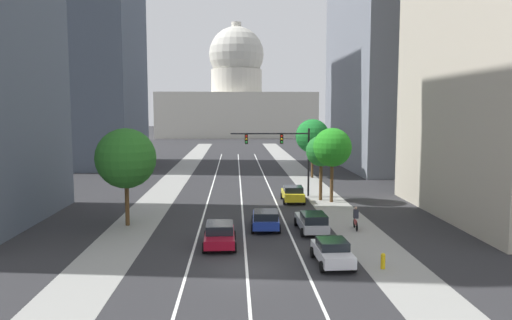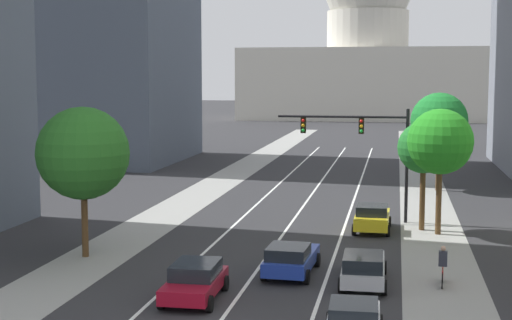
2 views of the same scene
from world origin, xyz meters
name	(u,v)px [view 1 (image 1 of 2)]	position (x,y,z in m)	size (l,w,h in m)	color
ground_plane	(240,174)	(0.00, 40.00, 0.00)	(400.00, 400.00, 0.00)	#2B2B2D
sidewalk_left	(174,180)	(-8.33, 35.00, 0.01)	(3.56, 130.00, 0.01)	gray
sidewalk_right	(305,179)	(8.33, 35.00, 0.01)	(3.56, 130.00, 0.01)	gray
lane_stripe_left	(210,193)	(-3.28, 25.00, 0.01)	(0.16, 90.00, 0.01)	white
lane_stripe_center	(241,193)	(0.00, 25.00, 0.01)	(0.16, 90.00, 0.01)	white
lane_stripe_right	(272,192)	(3.28, 25.00, 0.01)	(0.16, 90.00, 0.01)	white
capitol_building	(237,98)	(0.00, 132.84, 12.78)	(50.49, 22.02, 36.93)	beige
car_white	(332,252)	(4.91, 0.86, 0.75)	(2.07, 4.08, 1.44)	silver
car_crimson	(220,234)	(-1.64, 4.88, 0.78)	(2.17, 4.32, 1.48)	maroon
car_blue	(266,219)	(1.63, 9.26, 0.76)	(2.28, 4.61, 1.47)	#1E389E
car_yellow	(293,194)	(4.91, 19.61, 0.80)	(2.16, 4.17, 1.56)	yellow
car_silver	(312,221)	(4.92, 8.17, 0.78)	(2.07, 4.80, 1.50)	#B2B5BA
traffic_signal_mast	(284,148)	(4.38, 22.55, 4.99)	(8.01, 0.39, 6.95)	black
fire_hydrant	(383,261)	(7.57, -0.08, 0.46)	(0.26, 0.35, 0.91)	yellow
cyclist	(356,218)	(8.25, 8.73, 0.85)	(0.38, 1.70, 1.72)	black
street_tree_near_left	(126,158)	(-8.86, 10.77, 5.16)	(4.56, 4.56, 7.45)	#51381E
street_tree_far_right	(321,151)	(7.74, 20.46, 4.79)	(2.98, 2.98, 6.32)	#51381E
street_tree_mid_right	(312,136)	(9.43, 36.16, 5.42)	(4.40, 4.40, 7.64)	#51381E
street_tree_near_right	(332,148)	(8.61, 19.42, 5.25)	(3.68, 3.68, 7.11)	#51381E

